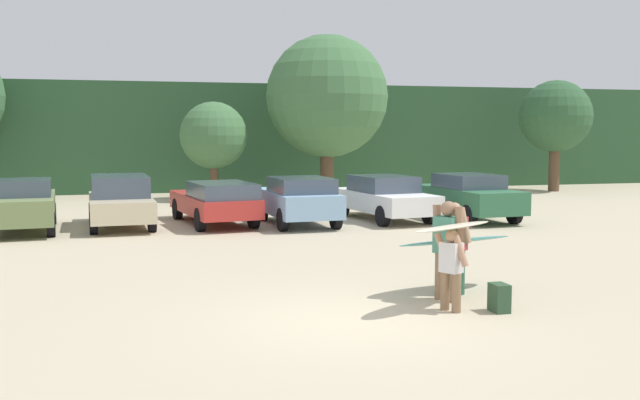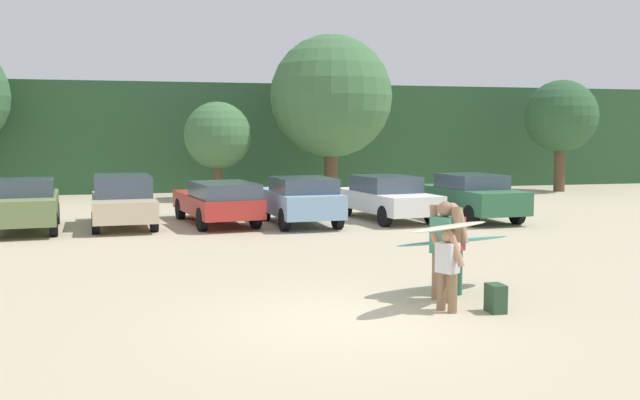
# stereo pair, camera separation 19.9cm
# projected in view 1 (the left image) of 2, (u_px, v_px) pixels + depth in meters

# --- Properties ---
(ground_plane) EXTENTS (120.00, 120.00, 0.00)m
(ground_plane) POSITION_uv_depth(u_px,v_px,m) (349.00, 321.00, 10.81)
(ground_plane) COLOR #C1B293
(hillside_ridge) EXTENTS (108.00, 12.00, 5.14)m
(hillside_ridge) POSITION_uv_depth(u_px,v_px,m) (187.00, 137.00, 39.38)
(hillside_ridge) COLOR #284C2D
(hillside_ridge) RESTS_ON ground_plane
(tree_right) EXTENTS (2.79, 2.79, 4.09)m
(tree_right) POSITION_uv_depth(u_px,v_px,m) (214.00, 136.00, 29.85)
(tree_right) COLOR brown
(tree_right) RESTS_ON ground_plane
(tree_left) EXTENTS (5.28, 5.28, 7.00)m
(tree_left) POSITION_uv_depth(u_px,v_px,m) (327.00, 97.00, 31.06)
(tree_left) COLOR brown
(tree_left) RESTS_ON ground_plane
(tree_center_left) EXTENTS (3.41, 3.41, 5.29)m
(tree_center_left) POSITION_uv_depth(u_px,v_px,m) (556.00, 117.00, 34.22)
(tree_center_left) COLOR brown
(tree_center_left) RESTS_ON ground_plane
(parked_car_olive_green) EXTENTS (2.17, 4.36, 1.49)m
(parked_car_olive_green) POSITION_uv_depth(u_px,v_px,m) (20.00, 204.00, 20.42)
(parked_car_olive_green) COLOR #6B7F4C
(parked_car_olive_green) RESTS_ON ground_plane
(parked_car_champagne) EXTENTS (2.00, 4.53, 1.54)m
(parked_car_champagne) POSITION_uv_depth(u_px,v_px,m) (120.00, 200.00, 21.53)
(parked_car_champagne) COLOR beige
(parked_car_champagne) RESTS_ON ground_plane
(parked_car_red) EXTENTS (2.41, 4.93, 1.35)m
(parked_car_red) POSITION_uv_depth(u_px,v_px,m) (216.00, 201.00, 21.95)
(parked_car_red) COLOR #B72D28
(parked_car_red) RESTS_ON ground_plane
(parked_car_sky_blue) EXTENTS (1.95, 4.01, 1.47)m
(parked_car_sky_blue) POSITION_uv_depth(u_px,v_px,m) (298.00, 199.00, 21.88)
(parked_car_sky_blue) COLOR #84ADD1
(parked_car_sky_blue) RESTS_ON ground_plane
(parked_car_white) EXTENTS (2.32, 4.65, 1.42)m
(parked_car_white) POSITION_uv_depth(u_px,v_px,m) (384.00, 197.00, 23.20)
(parked_car_white) COLOR white
(parked_car_white) RESTS_ON ground_plane
(parked_car_forest_green) EXTENTS (2.05, 4.42, 1.48)m
(parked_car_forest_green) POSITION_uv_depth(u_px,v_px,m) (468.00, 196.00, 23.23)
(parked_car_forest_green) COLOR #2D6642
(parked_car_forest_green) RESTS_ON ground_plane
(person_adult) EXTENTS (0.45, 0.69, 1.60)m
(person_adult) POSITION_uv_depth(u_px,v_px,m) (454.00, 242.00, 12.61)
(person_adult) COLOR #26593F
(person_adult) RESTS_ON ground_plane
(person_child) EXTENTS (0.40, 0.64, 1.30)m
(person_child) POSITION_uv_depth(u_px,v_px,m) (451.00, 265.00, 11.33)
(person_child) COLOR #8C6B4C
(person_child) RESTS_ON ground_plane
(person_companion) EXTENTS (0.47, 0.61, 1.68)m
(person_companion) POSITION_uv_depth(u_px,v_px,m) (448.00, 245.00, 12.02)
(person_companion) COLOR #8C6B4C
(person_companion) RESTS_ON ground_plane
(surfboard_teal) EXTENTS (2.48, 1.20, 0.21)m
(surfboard_teal) POSITION_uv_depth(u_px,v_px,m) (456.00, 241.00, 12.77)
(surfboard_teal) COLOR teal
(surfboard_cream) EXTENTS (1.89, 1.40, 0.14)m
(surfboard_cream) POSITION_uv_depth(u_px,v_px,m) (453.00, 227.00, 11.43)
(surfboard_cream) COLOR beige
(backpack_dropped) EXTENTS (0.24, 0.34, 0.45)m
(backpack_dropped) POSITION_uv_depth(u_px,v_px,m) (499.00, 298.00, 11.33)
(backpack_dropped) COLOR #2D4C33
(backpack_dropped) RESTS_ON ground_plane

